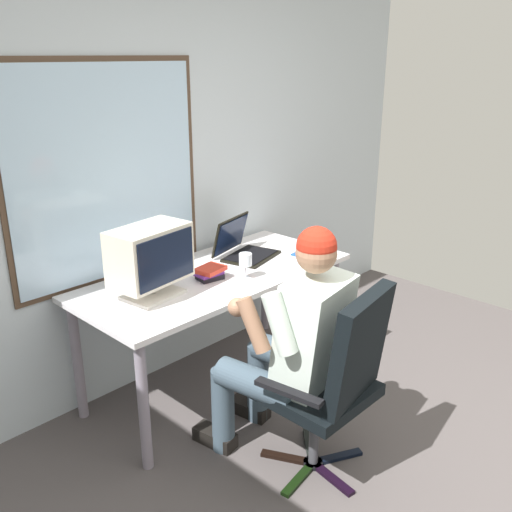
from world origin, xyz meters
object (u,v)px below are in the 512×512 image
desk (216,287)px  crt_monitor (150,256)px  person_seated (291,341)px  office_chair (336,374)px  cd_case (305,254)px  wine_glass (245,261)px  book_stack (210,273)px  laptop (242,246)px

desk → crt_monitor: size_ratio=3.72×
desk → person_seated: (-0.20, -0.76, -0.01)m
desk → office_chair: office_chair is taller
crt_monitor → cd_case: size_ratio=2.90×
desk → office_chair: 1.04m
wine_glass → cd_case: (0.56, 0.01, -0.10)m
cd_case → wine_glass: bearing=-179.1°
office_chair → book_stack: 1.00m
crt_monitor → wine_glass: (0.53, -0.18, -0.12)m
office_chair → crt_monitor: size_ratio=2.22×
person_seated → cd_case: 1.02m
office_chair → cd_case: bearing=46.8°
crt_monitor → person_seated: bearing=-71.3°
laptop → book_stack: size_ratio=2.32×
person_seated → crt_monitor: person_seated is taller
cd_case → book_stack: bearing=169.8°
office_chair → wine_glass: office_chair is taller
crt_monitor → laptop: bearing=8.0°
office_chair → person_seated: person_seated is taller
laptop → cd_case: size_ratio=2.66×
office_chair → laptop: size_ratio=2.41×
person_seated → book_stack: (0.12, 0.72, 0.13)m
office_chair → cd_case: size_ratio=6.43×
person_seated → wine_glass: size_ratio=8.43×
wine_glass → person_seated: bearing=-115.3°
person_seated → crt_monitor: (-0.26, 0.76, 0.32)m
book_stack → crt_monitor: bearing=173.6°
office_chair → book_stack: (0.08, 0.97, 0.23)m
office_chair → crt_monitor: 1.14m
laptop → cd_case: laptop is taller
person_seated → laptop: (0.53, 0.87, 0.16)m
desk → wine_glass: bearing=-67.8°
crt_monitor → cd_case: (1.09, -0.17, -0.22)m
desk → person_seated: size_ratio=1.33×
office_chair → person_seated: 0.27m
crt_monitor → cd_case: bearing=-8.8°
desk → wine_glass: 0.27m
laptop → wine_glass: bearing=-131.8°
desk → laptop: laptop is taller
wine_glass → book_stack: size_ratio=0.84×
desk → laptop: (0.33, 0.11, 0.15)m
laptop → book_stack: laptop is taller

